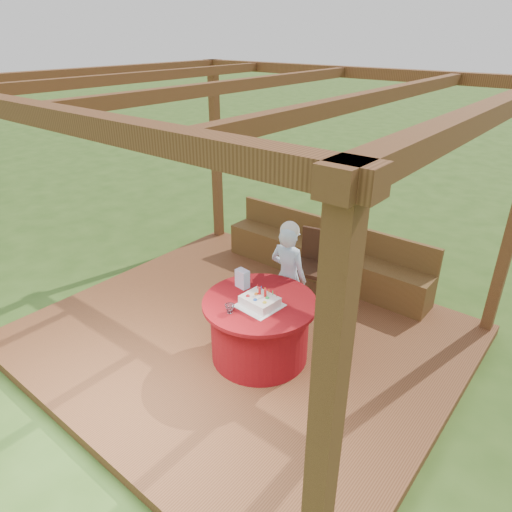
{
  "coord_description": "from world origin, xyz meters",
  "views": [
    {
      "loc": [
        2.82,
        -3.21,
        3.22
      ],
      "look_at": [
        0.0,
        0.25,
        1.0
      ],
      "focal_mm": 32.0,
      "sensor_mm": 36.0,
      "label": 1
    }
  ],
  "objects_px": {
    "bench": "(323,259)",
    "drinking_glass": "(230,309)",
    "table": "(260,328)",
    "chair": "(315,262)",
    "gift_bag": "(242,279)",
    "birthday_cake": "(260,301)",
    "elderly_woman": "(288,275)"
  },
  "relations": [
    {
      "from": "bench",
      "to": "drinking_glass",
      "type": "relative_size",
      "value": 32.04
    },
    {
      "from": "table",
      "to": "chair",
      "type": "height_order",
      "value": "chair"
    },
    {
      "from": "bench",
      "to": "gift_bag",
      "type": "xyz_separation_m",
      "value": [
        0.09,
        -1.8,
        0.51
      ]
    },
    {
      "from": "bench",
      "to": "birthday_cake",
      "type": "bearing_deg",
      "value": -76.93
    },
    {
      "from": "chair",
      "to": "gift_bag",
      "type": "bearing_deg",
      "value": -95.44
    },
    {
      "from": "birthday_cake",
      "to": "gift_bag",
      "type": "height_order",
      "value": "gift_bag"
    },
    {
      "from": "table",
      "to": "bench",
      "type": "bearing_deg",
      "value": 101.96
    },
    {
      "from": "bench",
      "to": "gift_bag",
      "type": "height_order",
      "value": "gift_bag"
    },
    {
      "from": "birthday_cake",
      "to": "bench",
      "type": "bearing_deg",
      "value": 103.07
    },
    {
      "from": "elderly_woman",
      "to": "gift_bag",
      "type": "distance_m",
      "value": 0.6
    },
    {
      "from": "gift_bag",
      "to": "table",
      "type": "bearing_deg",
      "value": -11.04
    },
    {
      "from": "chair",
      "to": "elderly_woman",
      "type": "relative_size",
      "value": 0.7
    },
    {
      "from": "table",
      "to": "birthday_cake",
      "type": "xyz_separation_m",
      "value": [
        0.05,
        -0.07,
        0.38
      ]
    },
    {
      "from": "birthday_cake",
      "to": "drinking_glass",
      "type": "height_order",
      "value": "birthday_cake"
    },
    {
      "from": "chair",
      "to": "drinking_glass",
      "type": "distance_m",
      "value": 1.71
    },
    {
      "from": "table",
      "to": "elderly_woman",
      "type": "height_order",
      "value": "elderly_woman"
    },
    {
      "from": "bench",
      "to": "chair",
      "type": "xyz_separation_m",
      "value": [
        0.21,
        -0.55,
        0.24
      ]
    },
    {
      "from": "drinking_glass",
      "to": "chair",
      "type": "bearing_deg",
      "value": 93.46
    },
    {
      "from": "chair",
      "to": "gift_bag",
      "type": "distance_m",
      "value": 1.28
    },
    {
      "from": "table",
      "to": "birthday_cake",
      "type": "relative_size",
      "value": 2.82
    },
    {
      "from": "table",
      "to": "birthday_cake",
      "type": "distance_m",
      "value": 0.39
    },
    {
      "from": "table",
      "to": "drinking_glass",
      "type": "xyz_separation_m",
      "value": [
        -0.09,
        -0.34,
        0.37
      ]
    },
    {
      "from": "elderly_woman",
      "to": "birthday_cake",
      "type": "bearing_deg",
      "value": -76.58
    },
    {
      "from": "gift_bag",
      "to": "bench",
      "type": "bearing_deg",
      "value": 99.95
    },
    {
      "from": "table",
      "to": "chair",
      "type": "xyz_separation_m",
      "value": [
        -0.2,
        1.35,
        0.17
      ]
    },
    {
      "from": "elderly_woman",
      "to": "drinking_glass",
      "type": "bearing_deg",
      "value": -88.64
    },
    {
      "from": "birthday_cake",
      "to": "gift_bag",
      "type": "distance_m",
      "value": 0.41
    },
    {
      "from": "bench",
      "to": "chair",
      "type": "height_order",
      "value": "chair"
    },
    {
      "from": "bench",
      "to": "drinking_glass",
      "type": "bearing_deg",
      "value": -82.15
    },
    {
      "from": "drinking_glass",
      "to": "table",
      "type": "bearing_deg",
      "value": 74.54
    },
    {
      "from": "gift_bag",
      "to": "birthday_cake",
      "type": "bearing_deg",
      "value": -17.87
    },
    {
      "from": "drinking_glass",
      "to": "birthday_cake",
      "type": "bearing_deg",
      "value": 61.24
    }
  ]
}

